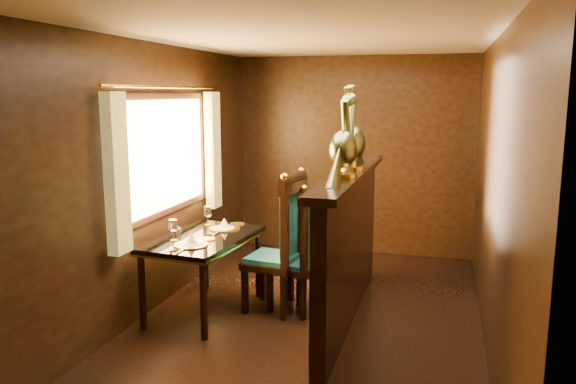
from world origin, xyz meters
name	(u,v)px	position (x,y,z in m)	size (l,w,h in m)	color
ground	(306,326)	(0.00, 0.00, 0.00)	(5.00, 5.00, 0.00)	black
room_shell	(298,148)	(-0.09, 0.02, 1.58)	(3.04, 5.04, 2.52)	black
partition	(349,242)	(0.32, 0.30, 0.71)	(0.26, 2.70, 1.36)	black
dining_table	(204,244)	(-1.00, 0.08, 0.66)	(0.87, 1.30, 0.93)	black
chair_left	(307,245)	(-0.07, 0.31, 0.65)	(0.56, 0.58, 1.25)	black
chair_right	(285,239)	(-0.27, 0.28, 0.70)	(0.54, 0.56, 1.35)	black
peacock_left	(343,132)	(0.33, -0.11, 1.73)	(0.23, 0.62, 0.73)	#1A5039
peacock_right	(353,128)	(0.33, 0.38, 1.73)	(0.24, 0.63, 0.75)	#1A5039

